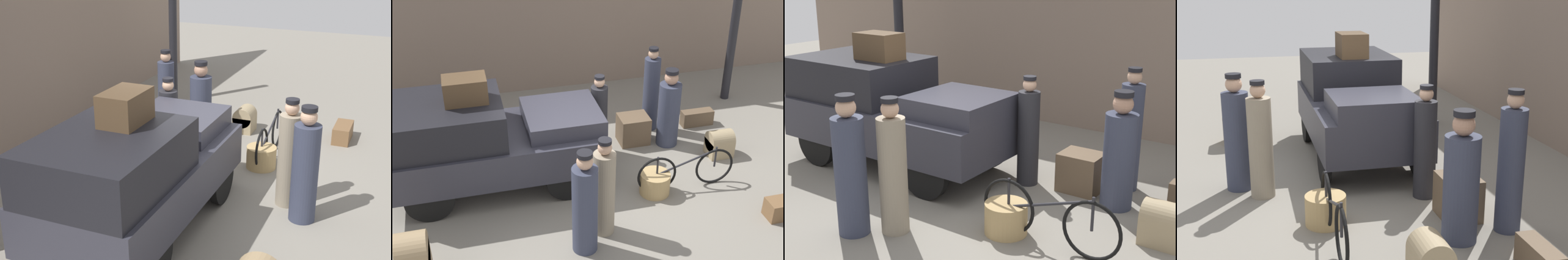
# 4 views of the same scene
# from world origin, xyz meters

# --- Properties ---
(ground_plane) EXTENTS (30.00, 30.00, 0.00)m
(ground_plane) POSITION_xyz_m (0.00, 0.00, 0.00)
(ground_plane) COLOR gray
(canopy_pillar_left) EXTENTS (0.19, 0.19, 3.62)m
(canopy_pillar_left) POSITION_xyz_m (-3.42, 2.42, 1.81)
(canopy_pillar_left) COLOR black
(canopy_pillar_left) RESTS_ON ground
(truck) EXTENTS (3.77, 1.68, 1.75)m
(truck) POSITION_xyz_m (-1.64, 0.31, 0.97)
(truck) COLOR black
(truck) RESTS_ON ground
(bicycle) EXTENTS (1.82, 0.04, 0.77)m
(bicycle) POSITION_xyz_m (1.78, -0.66, 0.37)
(bicycle) COLOR black
(bicycle) RESTS_ON ground
(wicker_basket) EXTENTS (0.54, 0.54, 0.40)m
(wicker_basket) POSITION_xyz_m (1.20, -0.66, 0.20)
(wicker_basket) COLOR tan
(wicker_basket) RESTS_ON ground
(porter_standing_middle) EXTENTS (0.43, 0.43, 1.64)m
(porter_standing_middle) POSITION_xyz_m (2.03, 0.85, 0.74)
(porter_standing_middle) COLOR #33384C
(porter_standing_middle) RESTS_ON ground
(porter_lifting_near_truck) EXTENTS (0.35, 0.35, 1.73)m
(porter_lifting_near_truck) POSITION_xyz_m (0.04, -1.42, 0.80)
(porter_lifting_near_truck) COLOR gray
(porter_lifting_near_truck) RESTS_ON ground
(porter_with_bicycle) EXTENTS (0.32, 0.32, 1.67)m
(porter_with_bicycle) POSITION_xyz_m (0.60, 0.88, 0.77)
(porter_with_bicycle) COLOR #232328
(porter_with_bicycle) RESTS_ON ground
(porter_carrying_trunk) EXTENTS (0.39, 0.39, 1.77)m
(porter_carrying_trunk) POSITION_xyz_m (-0.35, -1.75, 0.81)
(porter_carrying_trunk) COLOR #33384C
(porter_carrying_trunk) RESTS_ON ground
(conductor_in_dark_uniform) EXTENTS (0.33, 0.33, 1.83)m
(conductor_in_dark_uniform) POSITION_xyz_m (1.91, 1.55, 0.85)
(conductor_in_dark_uniform) COLOR #33384C
(conductor_in_dark_uniform) RESTS_ON ground
(trunk_large_brown) EXTENTS (0.69, 0.24, 0.33)m
(trunk_large_brown) POSITION_xyz_m (2.95, 1.41, 0.17)
(trunk_large_brown) COLOR brown
(trunk_large_brown) RESTS_ON ground
(trunk_umber_medium) EXTENTS (0.60, 0.50, 0.58)m
(trunk_umber_medium) POSITION_xyz_m (1.39, 1.09, 0.29)
(trunk_umber_medium) COLOR brown
(trunk_umber_medium) RESTS_ON ground
(trunk_wicker_pale) EXTENTS (0.44, 0.55, 0.83)m
(trunk_wicker_pale) POSITION_xyz_m (-2.87, -1.77, 0.41)
(trunk_wicker_pale) COLOR #937A56
(trunk_wicker_pale) RESTS_ON ground
(suitcase_tan_flat) EXTENTS (0.47, 0.41, 0.54)m
(suitcase_tan_flat) POSITION_xyz_m (2.87, 0.19, 0.26)
(suitcase_tan_flat) COLOR #9E8966
(suitcase_tan_flat) RESTS_ON ground
(trunk_on_truck_roof) EXTENTS (0.71, 0.48, 0.43)m
(trunk_on_truck_roof) POSITION_xyz_m (-1.85, 0.31, 1.96)
(trunk_on_truck_roof) COLOR #4C3823
(trunk_on_truck_roof) RESTS_ON truck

